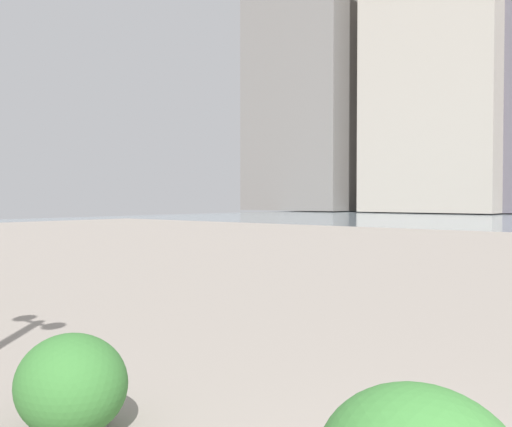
% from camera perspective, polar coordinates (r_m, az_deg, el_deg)
% --- Properties ---
extents(building_annex, '(16.10, 13.91, 35.61)m').
position_cam_1_polar(building_annex, '(73.21, 18.97, 13.43)').
color(building_annex, '#B2A899').
rests_on(building_annex, ground).
extents(building_highrise, '(15.68, 15.45, 40.30)m').
position_cam_1_polar(building_highrise, '(82.57, 6.21, 13.78)').
color(building_highrise, gray).
rests_on(building_highrise, ground).
extents(shrub_round, '(0.78, 0.70, 0.66)m').
position_cam_1_polar(shrub_round, '(3.93, -18.79, -16.60)').
color(shrub_round, '#387533').
rests_on(shrub_round, ground).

